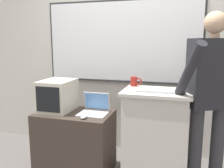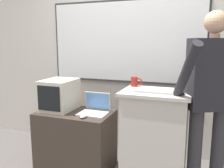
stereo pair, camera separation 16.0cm
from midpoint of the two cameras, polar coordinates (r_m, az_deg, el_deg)
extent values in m
cube|color=beige|center=(3.22, 7.07, 8.72)|extent=(6.40, 0.12, 2.83)
cube|color=#2D2D30|center=(3.19, 4.47, 10.10)|extent=(2.09, 0.02, 1.08)
cube|color=white|center=(3.19, 4.45, 10.10)|extent=(2.04, 0.02, 1.03)
cube|color=#2D2D30|center=(3.21, 4.25, 0.68)|extent=(1.83, 0.04, 0.02)
cube|color=#BCB7AD|center=(2.55, 11.99, -13.24)|extent=(0.62, 0.46, 0.98)
cube|color=#BCB7AD|center=(2.39, 12.42, -2.07)|extent=(0.68, 0.50, 0.03)
cube|color=#382D26|center=(2.87, -7.03, -13.38)|extent=(0.85, 0.53, 0.70)
cylinder|color=#333338|center=(2.54, 21.04, -15.17)|extent=(0.13, 0.13, 0.87)
cylinder|color=#333338|center=(2.64, 25.74, -14.48)|extent=(0.13, 0.13, 0.87)
cube|color=#232328|center=(2.38, 24.71, 2.09)|extent=(0.48, 0.38, 0.65)
cylinder|color=tan|center=(2.36, 25.33, 10.42)|extent=(0.09, 0.09, 0.04)
sphere|color=tan|center=(2.37, 25.55, 13.34)|extent=(0.20, 0.20, 0.20)
cylinder|color=#232328|center=(2.08, 19.50, 2.57)|extent=(0.27, 0.44, 0.54)
cube|color=#B7BABF|center=(2.64, -2.90, -7.14)|extent=(0.31, 0.24, 0.01)
cube|color=#B7BABF|center=(2.74, -1.78, -4.12)|extent=(0.31, 0.05, 0.21)
cube|color=#598CCC|center=(2.73, -1.84, -4.13)|extent=(0.28, 0.04, 0.19)
cube|color=silver|center=(2.33, 12.45, -1.79)|extent=(0.39, 0.14, 0.02)
ellipsoid|color=silver|center=(2.52, -5.11, -7.78)|extent=(0.06, 0.10, 0.03)
ellipsoid|color=black|center=(2.30, 18.30, -2.02)|extent=(0.06, 0.10, 0.03)
cube|color=beige|center=(2.84, -10.96, -2.52)|extent=(0.34, 0.42, 0.36)
cube|color=black|center=(2.66, -13.35, -3.45)|extent=(0.28, 0.01, 0.28)
cylinder|color=maroon|center=(2.61, 7.12, 0.58)|extent=(0.07, 0.07, 0.10)
torus|color=maroon|center=(2.60, 8.26, 0.62)|extent=(0.07, 0.02, 0.07)
camera|label=1|loc=(0.08, -88.20, 0.32)|focal=38.00mm
camera|label=2|loc=(0.08, 91.80, -0.32)|focal=38.00mm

